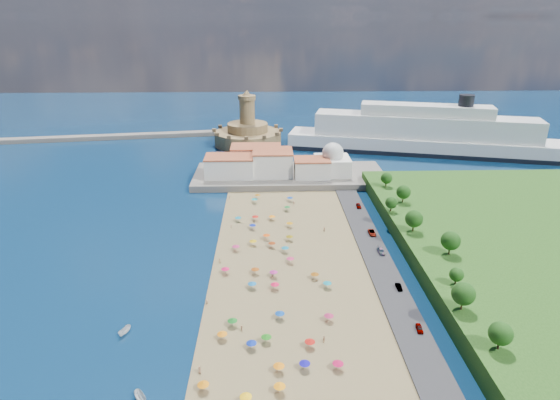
{
  "coord_description": "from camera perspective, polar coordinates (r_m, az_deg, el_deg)",
  "views": [
    {
      "loc": [
        -0.98,
        -138.4,
        72.28
      ],
      "look_at": [
        4.0,
        25.0,
        8.0
      ],
      "focal_mm": 30.0,
      "sensor_mm": 36.0,
      "label": 1
    }
  ],
  "objects": [
    {
      "name": "domed_building",
      "position": [
        220.94,
        6.41,
        4.68
      ],
      "size": [
        16.0,
        16.0,
        15.0
      ],
      "color": "silver",
      "rests_on": "terrace"
    },
    {
      "name": "moored_boats",
      "position": [
        113.83,
        -17.52,
        -18.6
      ],
      "size": [
        12.67,
        26.38,
        1.75
      ],
      "color": "white",
      "rests_on": "ground"
    },
    {
      "name": "beachgoers",
      "position": [
        153.17,
        -1.8,
        -6.23
      ],
      "size": [
        37.62,
        104.2,
        1.87
      ],
      "color": "tan",
      "rests_on": "beach"
    },
    {
      "name": "beach_parasols",
      "position": [
        141.85,
        -1.17,
        -8.17
      ],
      "size": [
        32.91,
        115.27,
        2.2
      ],
      "color": "gray",
      "rests_on": "beach"
    },
    {
      "name": "jetty",
      "position": [
        256.68,
        -4.16,
        5.33
      ],
      "size": [
        18.0,
        70.0,
        2.4
      ],
      "primitive_type": "cube",
      "color": "#59544C",
      "rests_on": "ground"
    },
    {
      "name": "breakwater",
      "position": [
        319.12,
        -21.85,
        7.08
      ],
      "size": [
        199.03,
        34.77,
        2.6
      ],
      "primitive_type": "cube",
      "rotation": [
        0.0,
        0.0,
        0.14
      ],
      "color": "#59544C",
      "rests_on": "ground"
    },
    {
      "name": "ground",
      "position": [
        156.14,
        -1.19,
        -6.12
      ],
      "size": [
        700.0,
        700.0,
        0.0
      ],
      "primitive_type": "plane",
      "color": "#071938",
      "rests_on": "ground"
    },
    {
      "name": "cruise_ship",
      "position": [
        277.34,
        17.09,
        7.51
      ],
      "size": [
        152.93,
        59.66,
        33.24
      ],
      "color": "black",
      "rests_on": "ground"
    },
    {
      "name": "fortress",
      "position": [
        284.29,
        -3.96,
        8.07
      ],
      "size": [
        40.0,
        40.0,
        32.4
      ],
      "color": "#94744A",
      "rests_on": "ground"
    },
    {
      "name": "hillside_trees",
      "position": [
        152.0,
        17.56,
        -3.74
      ],
      "size": [
        14.2,
        107.5,
        7.44
      ],
      "color": "#382314",
      "rests_on": "hillside"
    },
    {
      "name": "waterfront_buildings",
      "position": [
        221.62,
        -2.21,
        4.55
      ],
      "size": [
        57.0,
        29.0,
        11.0
      ],
      "color": "silver",
      "rests_on": "terrace"
    },
    {
      "name": "parked_cars",
      "position": [
        160.3,
        11.83,
        -5.28
      ],
      "size": [
        2.32,
        83.31,
        1.45
      ],
      "color": "gray",
      "rests_on": "promenade"
    },
    {
      "name": "terrace",
      "position": [
        223.2,
        1.17,
        2.97
      ],
      "size": [
        90.0,
        36.0,
        3.0
      ],
      "primitive_type": "cube",
      "color": "#59544C",
      "rests_on": "ground"
    }
  ]
}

